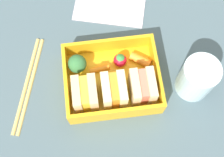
# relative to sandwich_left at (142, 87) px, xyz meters

# --- Properties ---
(ground_plane) EXTENTS (1.20, 1.20, 0.02)m
(ground_plane) POSITION_rel_sandwich_left_xyz_m (0.05, -0.03, -0.05)
(ground_plane) COLOR #455961
(bento_tray) EXTENTS (0.17, 0.14, 0.01)m
(bento_tray) POSITION_rel_sandwich_left_xyz_m (0.05, -0.03, -0.03)
(bento_tray) COLOR gold
(bento_tray) RESTS_ON ground_plane
(bento_rim) EXTENTS (0.17, 0.14, 0.04)m
(bento_rim) POSITION_rel_sandwich_left_xyz_m (0.05, -0.03, -0.01)
(bento_rim) COLOR gold
(bento_rim) RESTS_ON bento_tray
(sandwich_left) EXTENTS (0.04, 0.05, 0.05)m
(sandwich_left) POSITION_rel_sandwich_left_xyz_m (0.00, 0.00, 0.00)
(sandwich_left) COLOR #D4BC8C
(sandwich_left) RESTS_ON bento_tray
(sandwich_center_left) EXTENTS (0.04, 0.05, 0.05)m
(sandwich_center_left) POSITION_rel_sandwich_left_xyz_m (0.05, 0.00, 0.00)
(sandwich_center_left) COLOR beige
(sandwich_center_left) RESTS_ON bento_tray
(sandwich_center) EXTENTS (0.04, 0.05, 0.05)m
(sandwich_center) POSITION_rel_sandwich_left_xyz_m (0.10, 0.00, 0.00)
(sandwich_center) COLOR #D7B783
(sandwich_center) RESTS_ON bento_tray
(carrot_stick_far_left) EXTENTS (0.04, 0.04, 0.02)m
(carrot_stick_far_left) POSITION_rel_sandwich_left_xyz_m (-0.01, -0.06, -0.02)
(carrot_stick_far_left) COLOR orange
(carrot_stick_far_left) RESTS_ON bento_tray
(strawberry_far_left) EXTENTS (0.02, 0.02, 0.03)m
(strawberry_far_left) POSITION_rel_sandwich_left_xyz_m (0.03, -0.06, -0.01)
(strawberry_far_left) COLOR red
(strawberry_far_left) RESTS_ON bento_tray
(carrot_stick_left) EXTENTS (0.04, 0.01, 0.01)m
(carrot_stick_left) POSITION_rel_sandwich_left_xyz_m (0.07, -0.05, -0.02)
(carrot_stick_left) COLOR orange
(carrot_stick_left) RESTS_ON bento_tray
(broccoli_floret) EXTENTS (0.03, 0.03, 0.04)m
(broccoli_floret) POSITION_rel_sandwich_left_xyz_m (0.11, -0.06, -0.00)
(broccoli_floret) COLOR #8DD36A
(broccoli_floret) RESTS_ON bento_tray
(chopstick_pair) EXTENTS (0.07, 0.19, 0.01)m
(chopstick_pair) POSITION_rel_sandwich_left_xyz_m (0.21, -0.04, -0.04)
(chopstick_pair) COLOR tan
(chopstick_pair) RESTS_ON ground_plane
(drinking_glass) EXTENTS (0.06, 0.06, 0.08)m
(drinking_glass) POSITION_rel_sandwich_left_xyz_m (-0.10, -0.00, 0.00)
(drinking_glass) COLOR silver
(drinking_glass) RESTS_ON ground_plane
(folded_napkin) EXTENTS (0.16, 0.12, 0.00)m
(folded_napkin) POSITION_rel_sandwich_left_xyz_m (0.03, -0.19, -0.04)
(folded_napkin) COLOR silver
(folded_napkin) RESTS_ON ground_plane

